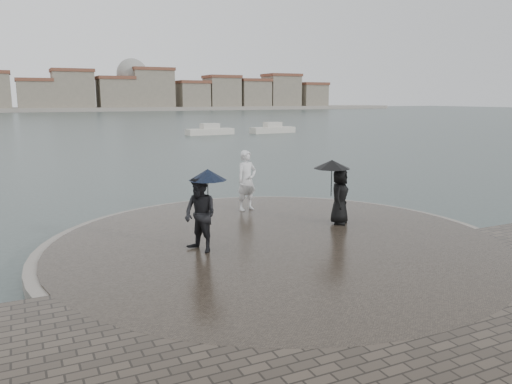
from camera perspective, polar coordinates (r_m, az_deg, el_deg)
ground at (r=10.83m, az=11.30°, el=-11.87°), size 400.00×400.00×0.00m
kerb_ring at (r=13.55m, az=2.39°, el=-6.29°), size 12.50×12.50×0.32m
quay_tip at (r=13.55m, az=2.39°, el=-6.20°), size 11.90×11.90×0.36m
statue at (r=16.86m, az=-1.06°, el=1.34°), size 0.82×0.61×2.03m
visitor_left at (r=12.33m, az=-6.25°, el=-1.79°), size 1.24×1.14×2.04m
visitor_right at (r=15.15m, az=9.29°, el=0.60°), size 1.28×1.13×1.95m
far_skyline at (r=168.65m, az=-26.13°, el=10.12°), size 260.00×20.00×37.00m
boats at (r=49.70m, az=-8.75°, el=6.25°), size 37.75×21.39×1.50m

